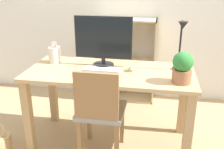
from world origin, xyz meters
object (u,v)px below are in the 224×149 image
Objects in this scene: vase at (54,54)px; keyboard at (102,70)px; desk_lamp at (181,41)px; bookshelf at (114,63)px; monitor at (103,40)px; chair at (100,110)px; potted_plant at (182,67)px.

keyboard is at bearing -16.11° from vase.
bookshelf is at bearing 128.81° from desk_lamp.
desk_lamp is 1.28m from bookshelf.
desk_lamp is 0.43× the size of bookshelf.
bookshelf is at bearing 93.10° from monitor.
monitor is 0.28m from keyboard.
vase is 0.74m from chair.
chair is at bearing -85.86° from bookshelf.
bookshelf is at bearing 93.49° from keyboard.
vase is (-0.50, 0.14, 0.08)m from keyboard.
vase is 0.25× the size of chair.
chair reaches higher than keyboard.
desk_lamp is at bearing 28.52° from chair.
potted_plant reaches higher than keyboard.
potted_plant is at bearing -23.93° from monitor.
monitor is 1.19× the size of desk_lamp.
bookshelf is (-0.06, 1.00, -0.26)m from keyboard.
desk_lamp is at bearing 7.55° from keyboard.
potted_plant is 1.43m from bookshelf.
keyboard is at bearing 166.36° from potted_plant.
chair is at bearing -34.82° from vase.
chair is (0.03, -0.22, -0.28)m from keyboard.
vase is 0.20× the size of bookshelf.
desk_lamp is 1.76× the size of potted_plant.
chair is 1.22m from bookshelf.
desk_lamp reaches higher than bookshelf.
keyboard is at bearing -86.51° from bookshelf.
monitor is 1.62× the size of keyboard.
monitor reaches higher than chair.
desk_lamp is at bearing -51.19° from bookshelf.
monitor is at bearing -86.90° from bookshelf.
monitor reaches higher than vase.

